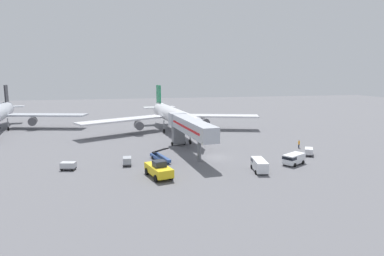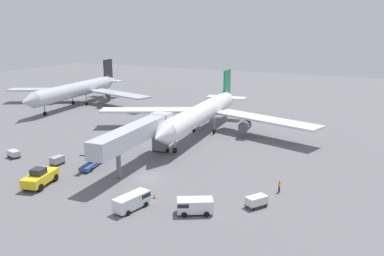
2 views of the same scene
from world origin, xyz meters
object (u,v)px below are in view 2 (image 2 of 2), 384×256
at_px(baggage_cart_outer_left, 57,160).
at_px(baggage_cart_rear_left, 14,154).
at_px(service_van_far_right, 133,201).
at_px(airplane_background, 78,90).
at_px(pushback_tug, 40,177).
at_px(belt_loader_truck, 92,163).
at_px(ground_crew_worker_foreground, 279,186).
at_px(safety_cone_alpha, 154,196).
at_px(airplane_at_gate, 203,112).
at_px(service_van_mid_center, 194,205).
at_px(baggage_cart_near_center, 256,201).
at_px(jet_bridge, 138,134).

xyz_separation_m(baggage_cart_outer_left, baggage_cart_rear_left, (-9.72, -0.67, -0.07)).
distance_m(service_van_far_right, airplane_background, 74.69).
relative_size(pushback_tug, belt_loader_truck, 1.01).
distance_m(belt_loader_truck, baggage_cart_outer_left, 6.27).
distance_m(ground_crew_worker_foreground, safety_cone_alpha, 17.51).
relative_size(pushback_tug, ground_crew_worker_foreground, 3.64).
bearing_deg(baggage_cart_rear_left, service_van_far_right, -13.65).
xyz_separation_m(airplane_at_gate, baggage_cart_rear_left, (-22.67, -30.49, -3.93)).
bearing_deg(baggage_cart_outer_left, belt_loader_truck, 16.29).
relative_size(airplane_at_gate, service_van_mid_center, 10.32).
bearing_deg(baggage_cart_rear_left, baggage_cart_near_center, 0.36).
height_order(pushback_tug, service_van_far_right, pushback_tug).
distance_m(airplane_at_gate, pushback_tug, 38.79).
distance_m(pushback_tug, belt_loader_truck, 9.78).
bearing_deg(baggage_cart_rear_left, jet_bridge, 17.38).
xyz_separation_m(airplane_at_gate, service_van_mid_center, (15.80, -35.59, -3.57)).
bearing_deg(ground_crew_worker_foreground, safety_cone_alpha, -145.99).
relative_size(airplane_at_gate, service_van_far_right, 9.42).
bearing_deg(baggage_cart_outer_left, service_van_mid_center, -11.36).
height_order(baggage_cart_rear_left, safety_cone_alpha, baggage_cart_rear_left).
xyz_separation_m(airplane_at_gate, airplane_background, (-46.70, 12.46, -0.01)).
distance_m(pushback_tug, ground_crew_worker_foreground, 34.54).
distance_m(baggage_cart_rear_left, ground_crew_worker_foreground, 46.54).
bearing_deg(service_van_far_right, pushback_tug, 179.06).
bearing_deg(service_van_mid_center, airplane_background, 142.44).
distance_m(jet_bridge, safety_cone_alpha, 15.02).
xyz_separation_m(belt_loader_truck, baggage_cart_outer_left, (-6.02, -1.76, 0.05)).
height_order(baggage_cart_near_center, ground_crew_worker_foreground, ground_crew_worker_foreground).
distance_m(airplane_at_gate, service_van_mid_center, 39.11).
height_order(belt_loader_truck, service_van_far_right, belt_loader_truck).
bearing_deg(airplane_background, baggage_cart_outer_left, -51.40).
bearing_deg(service_van_mid_center, airplane_at_gate, 113.93).
distance_m(pushback_tug, safety_cone_alpha, 17.71).
height_order(jet_bridge, belt_loader_truck, jet_bridge).
bearing_deg(airplane_background, service_van_mid_center, -37.56).
height_order(airplane_at_gate, baggage_cart_rear_left, airplane_at_gate).
bearing_deg(baggage_cart_outer_left, baggage_cart_near_center, -0.64).
bearing_deg(jet_bridge, airplane_background, 142.00).
xyz_separation_m(jet_bridge, baggage_cart_near_center, (22.70, -6.63, -4.67)).
relative_size(pushback_tug, airplane_background, 0.14).
bearing_deg(baggage_cart_rear_left, baggage_cart_outer_left, 3.97).
height_order(service_van_mid_center, safety_cone_alpha, service_van_mid_center).
distance_m(pushback_tug, service_van_mid_center, 24.23).
bearing_deg(safety_cone_alpha, belt_loader_truck, 159.53).
height_order(jet_bridge, pushback_tug, jet_bridge).
relative_size(safety_cone_alpha, airplane_background, 0.01).
bearing_deg(belt_loader_truck, baggage_cart_outer_left, -163.71).
bearing_deg(pushback_tug, jet_bridge, 61.27).
bearing_deg(belt_loader_truck, pushback_tug, -98.24).
bearing_deg(airplane_background, baggage_cart_near_center, -31.80).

